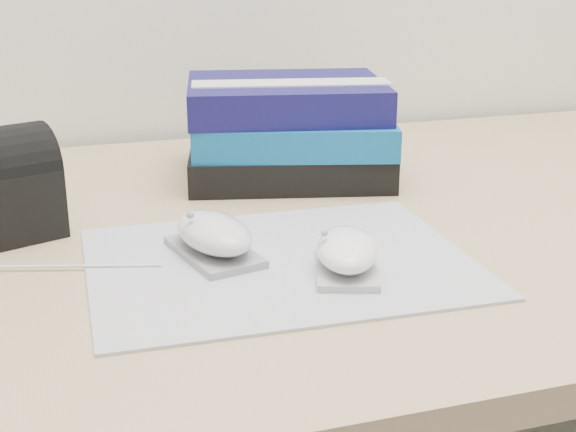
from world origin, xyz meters
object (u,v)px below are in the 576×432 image
object	(u,v)px
desk	(319,366)
mouse_front	(347,252)
book_stack	(289,130)
mouse_rear	(214,236)

from	to	relation	value
desk	mouse_front	size ratio (longest dim) A/B	14.08
desk	book_stack	size ratio (longest dim) A/B	5.39
mouse_rear	book_stack	distance (m)	0.30
desk	mouse_rear	distance (m)	0.35
mouse_front	book_stack	distance (m)	0.33
desk	mouse_front	distance (m)	0.35
book_stack	mouse_front	bearing A→B (deg)	-98.40
mouse_front	book_stack	world-z (taller)	book_stack
mouse_rear	mouse_front	world-z (taller)	mouse_rear
mouse_rear	book_stack	size ratio (longest dim) A/B	0.41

